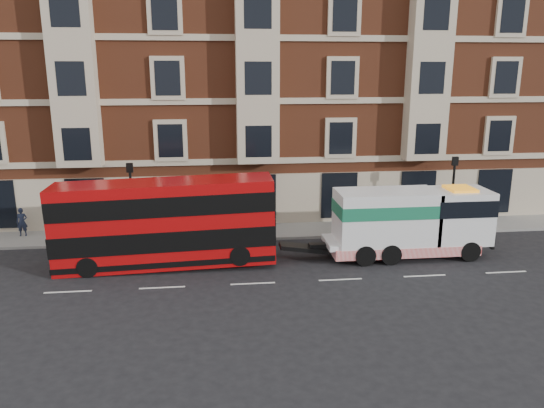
{
  "coord_description": "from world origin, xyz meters",
  "views": [
    {
      "loc": [
        -1.65,
        -22.01,
        9.37
      ],
      "look_at": [
        1.32,
        4.0,
        2.62
      ],
      "focal_mm": 35.0,
      "sensor_mm": 36.0,
      "label": 1
    }
  ],
  "objects": [
    {
      "name": "sidewalk",
      "position": [
        0.0,
        7.5,
        0.07
      ],
      "size": [
        90.0,
        3.0,
        0.15
      ],
      "primitive_type": "cube",
      "color": "slate",
      "rests_on": "ground"
    },
    {
      "name": "double_decker_bus",
      "position": [
        -3.98,
        2.69,
        2.23
      ],
      "size": [
        10.38,
        2.38,
        4.2
      ],
      "color": "#A7090A",
      "rests_on": "ground"
    },
    {
      "name": "lamp_post_east",
      "position": [
        12.0,
        6.2,
        2.68
      ],
      "size": [
        0.35,
        0.15,
        4.35
      ],
      "color": "black",
      "rests_on": "sidewalk"
    },
    {
      "name": "pedestrian",
      "position": [
        -12.39,
        7.98,
        0.95
      ],
      "size": [
        0.62,
        0.43,
        1.61
      ],
      "primitive_type": "imported",
      "rotation": [
        0.0,
        0.0,
        0.09
      ],
      "color": "#1B2136",
      "rests_on": "sidewalk"
    },
    {
      "name": "tow_truck",
      "position": [
        8.07,
        2.69,
        1.84
      ],
      "size": [
        8.31,
        2.46,
        3.46
      ],
      "color": "white",
      "rests_on": "ground"
    },
    {
      "name": "lamp_post_west",
      "position": [
        -6.0,
        6.2,
        2.68
      ],
      "size": [
        0.35,
        0.15,
        4.35
      ],
      "color": "black",
      "rests_on": "sidewalk"
    },
    {
      "name": "victorian_terrace",
      "position": [
        0.5,
        15.0,
        10.07
      ],
      "size": [
        45.0,
        12.0,
        20.4
      ],
      "color": "brown",
      "rests_on": "ground"
    },
    {
      "name": "ground",
      "position": [
        0.0,
        0.0,
        0.0
      ],
      "size": [
        120.0,
        120.0,
        0.0
      ],
      "primitive_type": "plane",
      "color": "black",
      "rests_on": "ground"
    }
  ]
}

